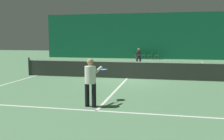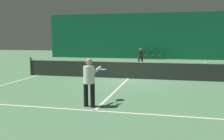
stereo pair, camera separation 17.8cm
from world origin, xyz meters
TOP-DOWN VIEW (x-y plane):
  - ground_plane at (0.00, 0.00)m, footprint 60.00×60.00m
  - backdrop_curtain at (0.00, 14.13)m, footprint 23.00×0.12m
  - court_line_baseline_far at (0.00, 11.90)m, footprint 11.00×0.10m
  - court_line_service_far at (0.00, 6.40)m, footprint 8.25×0.10m
  - court_line_service_near at (0.00, -6.40)m, footprint 8.25×0.10m
  - court_line_sideline_left at (-5.50, 0.00)m, footprint 0.10×23.80m
  - court_line_centre at (0.00, 0.00)m, footprint 0.10×12.80m
  - tennis_net at (0.00, 0.00)m, footprint 12.00×0.10m
  - player_near at (-0.29, -5.96)m, footprint 0.60×1.35m
  - player_far at (0.17, 4.52)m, footprint 0.50×1.31m
  - courtside_chair_0 at (-0.89, 13.58)m, footprint 0.44×0.44m
  - courtside_chair_1 at (-0.18, 13.58)m, footprint 0.44×0.44m
  - courtside_chair_2 at (0.54, 13.58)m, footprint 0.44×0.44m
  - courtside_chair_3 at (1.25, 13.58)m, footprint 0.44×0.44m

SIDE VIEW (x-z plane):
  - ground_plane at x=0.00m, z-range 0.00..0.00m
  - court_line_baseline_far at x=0.00m, z-range 0.00..0.00m
  - court_line_service_far at x=0.00m, z-range 0.00..0.00m
  - court_line_service_near at x=0.00m, z-range 0.00..0.00m
  - court_line_sideline_left at x=-5.50m, z-range 0.00..0.00m
  - court_line_centre at x=0.00m, z-range 0.00..0.00m
  - courtside_chair_0 at x=-0.89m, z-range 0.07..0.91m
  - courtside_chair_1 at x=-0.18m, z-range 0.07..0.91m
  - courtside_chair_2 at x=0.54m, z-range 0.07..0.91m
  - courtside_chair_3 at x=1.25m, z-range 0.07..0.91m
  - tennis_net at x=0.00m, z-range -0.02..1.05m
  - player_far at x=0.17m, z-range 0.13..1.64m
  - player_near at x=-0.29m, z-range 0.13..1.70m
  - backdrop_curtain at x=0.00m, z-range 0.00..4.97m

